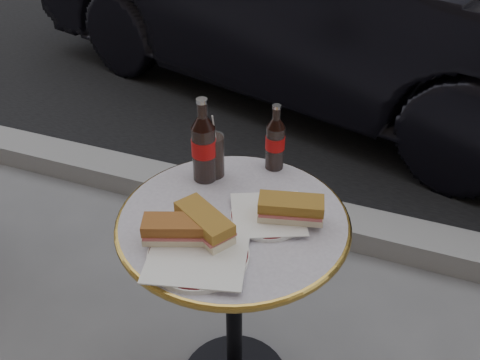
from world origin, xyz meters
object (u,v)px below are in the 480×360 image
(plate_left, at_px, (198,255))
(cola_bottle_right, at_px, (275,137))
(plate_right, at_px, (268,216))
(cola_bottle_left, at_px, (204,140))
(bistro_table, at_px, (234,311))
(cola_glass, at_px, (213,156))

(plate_left, relative_size, cola_bottle_right, 1.19)
(plate_right, relative_size, cola_bottle_left, 0.77)
(bistro_table, relative_size, plate_right, 3.71)
(plate_right, bearing_deg, plate_left, -118.01)
(plate_right, bearing_deg, cola_bottle_right, 104.34)
(cola_bottle_left, bearing_deg, plate_left, -68.46)
(plate_left, xyz_separation_m, plate_right, (0.11, 0.20, -0.00))
(bistro_table, xyz_separation_m, cola_bottle_right, (0.03, 0.27, 0.47))
(bistro_table, xyz_separation_m, plate_left, (-0.02, -0.17, 0.37))
(bistro_table, xyz_separation_m, plate_right, (0.09, 0.03, 0.37))
(plate_left, bearing_deg, cola_bottle_right, 83.91)
(bistro_table, height_order, cola_bottle_right, cola_bottle_right)
(plate_left, bearing_deg, cola_bottle_left, 111.54)
(plate_right, height_order, cola_bottle_right, cola_bottle_right)
(plate_left, xyz_separation_m, cola_bottle_left, (-0.12, 0.31, 0.12))
(cola_bottle_right, xyz_separation_m, cola_glass, (-0.15, -0.10, -0.04))
(cola_bottle_left, bearing_deg, plate_right, -25.25)
(bistro_table, distance_m, plate_left, 0.41)
(plate_right, distance_m, cola_bottle_left, 0.28)
(cola_bottle_right, height_order, cola_glass, cola_bottle_right)
(plate_left, relative_size, cola_glass, 1.86)
(cola_bottle_right, bearing_deg, plate_left, -96.09)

